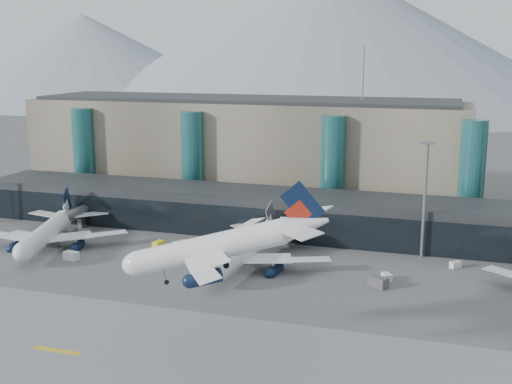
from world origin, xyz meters
TOP-DOWN VIEW (x-y plane):
  - ground at (0.00, 0.00)m, footprint 900.00×900.00m
  - runway_strip at (0.00, -15.00)m, footprint 400.00×40.00m
  - runway_markings at (-0.00, -15.00)m, footprint 128.00×1.00m
  - concourse at (-0.02, 57.73)m, footprint 170.00×27.00m
  - terminal_main at (-25.00, 90.00)m, footprint 130.00×30.00m
  - teal_towers at (-14.99, 74.01)m, footprint 116.40×19.40m
  - mountain_ridge at (15.97, 380.00)m, footprint 910.00×400.00m
  - lightmast_mid at (30.00, 48.00)m, footprint 3.00×1.20m
  - hero_jet at (5.24, -7.98)m, footprint 32.92×33.13m
  - jet_parked_left at (-53.70, 32.44)m, footprint 36.57×38.17m
  - jet_parked_mid at (-4.92, 32.54)m, footprint 37.94×37.36m
  - veh_a at (-42.54, 23.52)m, footprint 3.41×2.25m
  - veh_b at (-28.21, 36.96)m, footprint 2.21×3.07m
  - veh_c at (23.09, 26.49)m, footprint 4.21×3.65m
  - veh_d at (37.21, 42.69)m, footprint 2.60×2.61m
  - veh_f at (-52.17, 38.16)m, footprint 2.68×4.18m
  - veh_g at (24.25, 30.80)m, footprint 2.46×2.82m
  - veh_h at (-13.18, 27.68)m, footprint 4.06×2.49m

SIDE VIEW (x-z plane):
  - ground at x=0.00m, z-range 0.00..0.00m
  - runway_strip at x=0.00m, z-range 0.00..0.04m
  - runway_markings at x=0.00m, z-range 0.04..0.06m
  - veh_d at x=37.21m, z-range 0.00..1.37m
  - veh_g at x=24.25m, z-range 0.00..1.42m
  - veh_b at x=-28.21m, z-range 0.00..1.62m
  - veh_a at x=-42.54m, z-range 0.00..1.79m
  - veh_c at x=23.09m, z-range 0.00..2.07m
  - veh_h at x=-13.18m, z-range 0.00..2.12m
  - veh_f at x=-52.17m, z-range 0.00..2.17m
  - jet_parked_mid at x=-4.92m, z-range -1.49..10.76m
  - jet_parked_left at x=-53.70m, z-range -1.49..10.76m
  - concourse at x=-0.02m, z-range -0.03..9.97m
  - teal_towers at x=-14.99m, z-range -8.99..37.01m
  - lightmast_mid at x=30.00m, z-range 1.62..27.22m
  - terminal_main at x=-25.00m, z-range -0.06..30.94m
  - hero_jet at x=5.24m, z-range 12.49..23.22m
  - mountain_ridge at x=15.97m, z-range -9.26..100.74m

